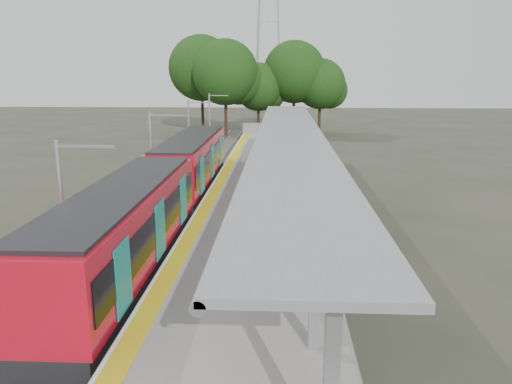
# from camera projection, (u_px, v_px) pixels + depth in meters

# --- Properties ---
(trackbed) EXTENTS (3.00, 70.00, 0.24)m
(trackbed) POSITION_uv_depth(u_px,v_px,m) (187.00, 198.00, 30.29)
(trackbed) COLOR #59544C
(trackbed) RESTS_ON ground
(platform) EXTENTS (6.00, 50.00, 1.00)m
(platform) POSITION_uv_depth(u_px,v_px,m) (261.00, 193.00, 29.98)
(platform) COLOR gray
(platform) RESTS_ON ground
(tactile_strip) EXTENTS (0.60, 50.00, 0.02)m
(tactile_strip) POSITION_uv_depth(u_px,v_px,m) (219.00, 184.00, 29.98)
(tactile_strip) COLOR yellow
(tactile_strip) RESTS_ON platform
(end_fence) EXTENTS (6.00, 0.10, 1.20)m
(end_fence) POSITION_uv_depth(u_px,v_px,m) (270.00, 129.00, 53.94)
(end_fence) COLOR #9EA0A5
(end_fence) RESTS_ON platform
(train) EXTENTS (2.74, 27.60, 3.62)m
(train) POSITION_uv_depth(u_px,v_px,m) (167.00, 186.00, 24.80)
(train) COLOR black
(train) RESTS_ON ground
(canopy) EXTENTS (3.27, 38.00, 3.66)m
(canopy) POSITION_uv_depth(u_px,v_px,m) (290.00, 141.00, 25.33)
(canopy) COLOR #9EA0A5
(canopy) RESTS_ON platform
(tree_cluster) EXTENTS (21.92, 11.95, 12.09)m
(tree_cluster) POSITION_uv_depth(u_px,v_px,m) (251.00, 74.00, 60.67)
(tree_cluster) COLOR #382316
(tree_cluster) RESTS_ON ground
(catenary_masts) EXTENTS (2.08, 48.16, 5.40)m
(catenary_masts) POSITION_uv_depth(u_px,v_px,m) (153.00, 155.00, 28.74)
(catenary_masts) COLOR #9EA0A5
(catenary_masts) RESTS_ON ground
(bench_near) EXTENTS (0.71, 1.51, 0.99)m
(bench_near) POSITION_uv_depth(u_px,v_px,m) (302.00, 229.00, 19.87)
(bench_near) COLOR #0E1847
(bench_near) RESTS_ON platform
(bench_mid) EXTENTS (0.53, 1.58, 1.06)m
(bench_mid) POSITION_uv_depth(u_px,v_px,m) (303.00, 202.00, 23.72)
(bench_mid) COLOR #0E1847
(bench_mid) RESTS_ON platform
(bench_far) EXTENTS (0.74, 1.62, 1.07)m
(bench_far) POSITION_uv_depth(u_px,v_px,m) (295.00, 151.00, 39.03)
(bench_far) COLOR #0E1847
(bench_far) RESTS_ON platform
(info_pillar_near) EXTENTS (0.43, 0.43, 1.91)m
(info_pillar_near) POSITION_uv_depth(u_px,v_px,m) (273.00, 222.00, 19.63)
(info_pillar_near) COLOR beige
(info_pillar_near) RESTS_ON platform
(info_pillar_far) EXTENTS (0.37, 0.37, 1.65)m
(info_pillar_far) POSITION_uv_depth(u_px,v_px,m) (295.00, 181.00, 27.62)
(info_pillar_far) COLOR beige
(info_pillar_far) RESTS_ON platform
(litter_bin) EXTENTS (0.51, 0.51, 0.79)m
(litter_bin) POSITION_uv_depth(u_px,v_px,m) (290.00, 186.00, 27.85)
(litter_bin) COLOR #9EA0A5
(litter_bin) RESTS_ON platform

